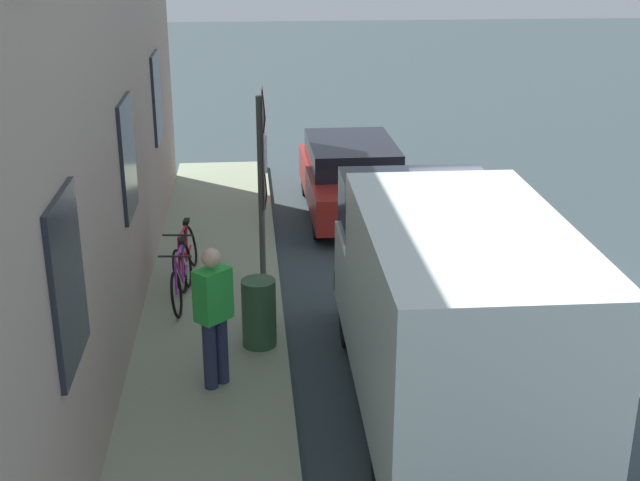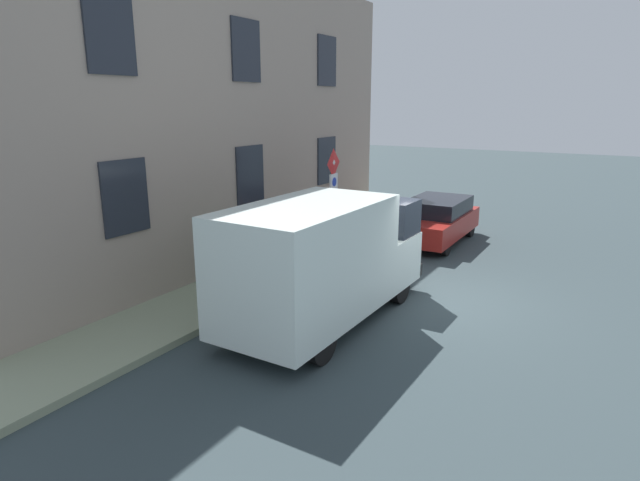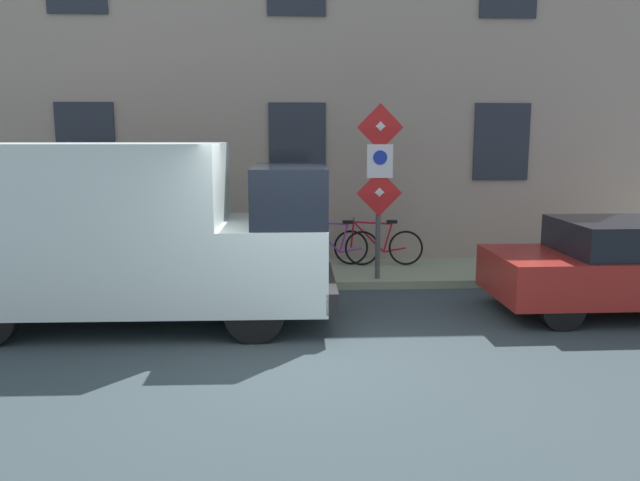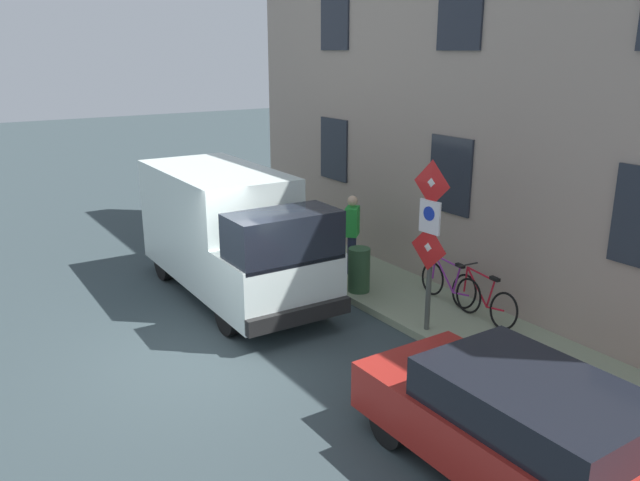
% 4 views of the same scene
% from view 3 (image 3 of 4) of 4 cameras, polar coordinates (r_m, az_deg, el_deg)
% --- Properties ---
extents(ground_plane, '(80.00, 80.00, 0.00)m').
position_cam_3_polar(ground_plane, '(7.57, -1.28, -10.52)').
color(ground_plane, '#323F43').
extents(sidewalk_slab, '(1.98, 16.64, 0.14)m').
position_cam_3_polar(sidewalk_slab, '(11.55, -1.93, -3.07)').
color(sidewalk_slab, gray).
rests_on(sidewalk_slab, ground_plane).
extents(building_facade, '(0.75, 14.64, 7.71)m').
position_cam_3_polar(building_facade, '(12.66, -2.16, 15.29)').
color(building_facade, '#A08E81').
rests_on(building_facade, ground_plane).
extents(sign_post_stacked, '(0.16, 0.56, 2.86)m').
position_cam_3_polar(sign_post_stacked, '(10.61, 5.46, 6.08)').
color(sign_post_stacked, '#474C47').
rests_on(sign_post_stacked, sidewalk_slab).
extents(delivery_van, '(2.08, 5.36, 2.50)m').
position_cam_3_polar(delivery_van, '(8.94, -17.10, 1.00)').
color(delivery_van, white).
rests_on(delivery_van, ground_plane).
extents(parked_hatchback, '(1.78, 4.01, 1.38)m').
position_cam_3_polar(parked_hatchback, '(10.27, 26.67, -1.93)').
color(parked_hatchback, maroon).
rests_on(parked_hatchback, ground_plane).
extents(bicycle_red, '(0.46, 1.72, 0.89)m').
position_cam_3_polar(bicycle_red, '(12.01, 5.32, -0.46)').
color(bicycle_red, black).
rests_on(bicycle_red, sidewalk_slab).
extents(bicycle_purple, '(0.46, 1.71, 0.89)m').
position_cam_3_polar(bicycle_purple, '(11.92, 1.30, -0.50)').
color(bicycle_purple, black).
rests_on(bicycle_purple, sidewalk_slab).
extents(pedestrian, '(0.47, 0.46, 1.72)m').
position_cam_3_polar(pedestrian, '(11.36, -10.81, 1.69)').
color(pedestrian, '#262B47').
rests_on(pedestrian, sidewalk_slab).
extents(litter_bin, '(0.44, 0.44, 0.90)m').
position_cam_3_polar(litter_bin, '(10.83, -5.98, -1.16)').
color(litter_bin, '#2D5133').
rests_on(litter_bin, sidewalk_slab).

